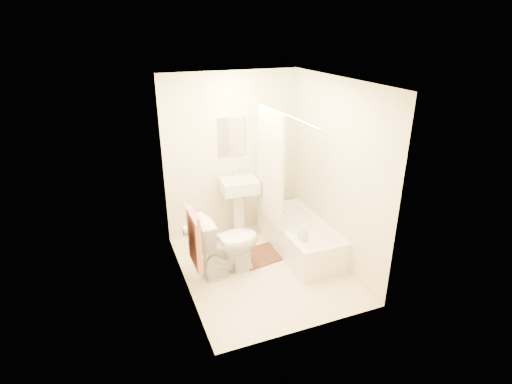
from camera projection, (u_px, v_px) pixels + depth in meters
name	position (u px, v px, depth m)	size (l,w,h in m)	color
floor	(263.00, 269.00, 5.24)	(2.40, 2.40, 0.00)	beige
ceiling	(264.00, 81.00, 4.31)	(2.40, 2.40, 0.00)	white
wall_back	(232.00, 156.00, 5.80)	(2.00, 0.02, 2.40)	beige
wall_left	(181.00, 196.00, 4.44)	(0.02, 2.40, 2.40)	beige
wall_right	(336.00, 174.00, 5.11)	(0.02, 2.40, 2.40)	beige
mirror	(232.00, 136.00, 5.67)	(0.40, 0.03, 0.55)	white
curtain_rod	(285.00, 114.00, 4.65)	(0.03, 0.03, 1.70)	silver
shower_curtain	(270.00, 167.00, 5.30)	(0.04, 0.80, 1.55)	silver
towel_bar	(190.00, 213.00, 4.27)	(0.02, 0.02, 0.60)	silver
towel	(194.00, 239.00, 4.41)	(0.06, 0.45, 0.66)	#CC7266
toilet_paper	(188.00, 230.00, 4.76)	(0.12, 0.12, 0.11)	white
toilet	(227.00, 243.00, 5.04)	(0.47, 0.84, 0.82)	white
sink	(239.00, 206.00, 5.86)	(0.51, 0.41, 1.01)	silver
bathtub	(299.00, 236.00, 5.61)	(0.67, 1.53, 0.43)	white
bath_mat	(261.00, 255.00, 5.53)	(0.65, 0.49, 0.02)	#552C1E
soap_bottle	(303.00, 233.00, 5.03)	(0.09, 0.10, 0.21)	white
scrub_brush	(280.00, 209.00, 5.88)	(0.05, 0.18, 0.04)	#399A66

